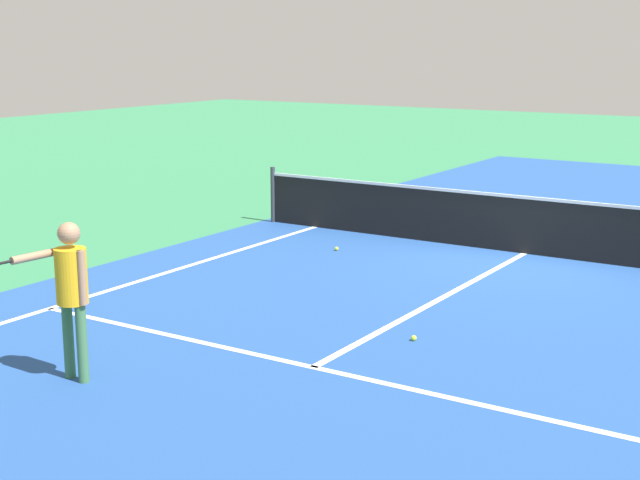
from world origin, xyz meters
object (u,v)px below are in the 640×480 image
Objects in this scene: player_near at (69,284)px; tennis_ball_near_net at (337,249)px; tennis_ball_mid_court at (414,338)px; net at (526,224)px.

tennis_ball_near_net is (-0.86, 6.56, -1.00)m from player_near.
tennis_ball_mid_court is 1.00× the size of tennis_ball_near_net.
player_near is (-1.87, -8.04, 0.54)m from net.
net is 6.18× the size of player_near.
tennis_ball_mid_court is (2.37, 3.03, -1.00)m from player_near.
net reaches higher than tennis_ball_near_net.
player_near reaches higher than tennis_ball_near_net.
net is at bearing 28.55° from tennis_ball_near_net.
player_near reaches higher than tennis_ball_mid_court.
net is at bearing 95.70° from tennis_ball_mid_court.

